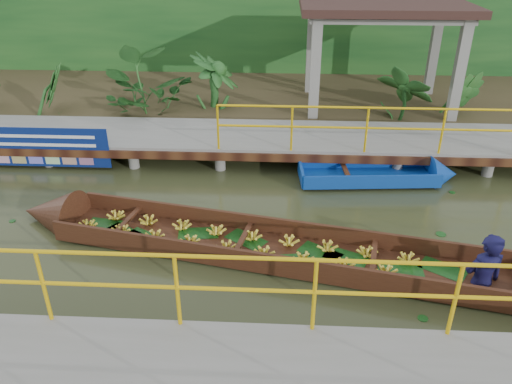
{
  "coord_description": "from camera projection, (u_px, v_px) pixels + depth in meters",
  "views": [
    {
      "loc": [
        0.36,
        -7.6,
        4.91
      ],
      "look_at": [
        -0.06,
        0.5,
        0.6
      ],
      "focal_mm": 35.0,
      "sensor_mm": 36.0,
      "label": 1
    }
  ],
  "objects": [
    {
      "name": "ground",
      "position": [
        258.0,
        234.0,
        9.02
      ],
      "size": [
        80.0,
        80.0,
        0.0
      ],
      "primitive_type": "plane",
      "color": "#2F341A",
      "rests_on": "ground"
    },
    {
      "name": "land_strip",
      "position": [
        270.0,
        98.0,
        15.53
      ],
      "size": [
        30.0,
        8.0,
        0.45
      ],
      "primitive_type": "cube",
      "color": "#372F1B",
      "rests_on": "ground"
    },
    {
      "name": "far_dock",
      "position": [
        266.0,
        139.0,
        11.82
      ],
      "size": [
        16.0,
        2.06,
        1.66
      ],
      "color": "slate",
      "rests_on": "ground"
    },
    {
      "name": "pavilion",
      "position": [
        384.0,
        18.0,
        13.12
      ],
      "size": [
        4.4,
        3.0,
        3.0
      ],
      "color": "slate",
      "rests_on": "ground"
    },
    {
      "name": "foliage_backdrop",
      "position": [
        273.0,
        25.0,
        16.91
      ],
      "size": [
        30.0,
        0.8,
        4.0
      ],
      "primitive_type": "cube",
      "color": "#15431A",
      "rests_on": "ground"
    },
    {
      "name": "vendor_boat",
      "position": [
        321.0,
        251.0,
        8.15
      ],
      "size": [
        10.77,
        3.27,
        2.2
      ],
      "rotation": [
        0.0,
        0.0,
        -0.21
      ],
      "color": "#32180D",
      "rests_on": "ground"
    },
    {
      "name": "moored_blue_boat",
      "position": [
        405.0,
        175.0,
        10.85
      ],
      "size": [
        3.49,
        1.17,
        0.82
      ],
      "rotation": [
        0.0,
        0.0,
        0.08
      ],
      "color": "#0E3B9A",
      "rests_on": "ground"
    },
    {
      "name": "blue_banner",
      "position": [
        44.0,
        147.0,
        11.18
      ],
      "size": [
        2.97,
        0.04,
        0.93
      ],
      "color": "navy",
      "rests_on": "ground"
    },
    {
      "name": "tropical_plants",
      "position": [
        202.0,
        86.0,
        13.22
      ],
      "size": [
        14.2,
        1.2,
        1.5
      ],
      "color": "#15431A",
      "rests_on": "ground"
    }
  ]
}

